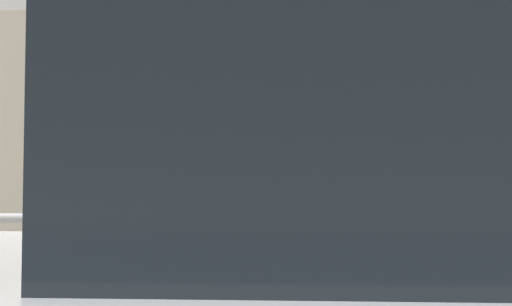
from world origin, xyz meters
TOP-DOWN VIEW (x-y plane):
  - parking_meter at (-0.06, 0.31)m, footprint 0.17×0.18m
  - pedestrian_at_meter at (-0.60, 0.47)m, footprint 0.68×0.39m
  - background_railing at (-0.00, 3.08)m, footprint 24.06×0.06m
  - backdrop_wall at (0.00, 6.10)m, footprint 32.00×0.50m

SIDE VIEW (x-z plane):
  - background_railing at x=0.00m, z-range 0.37..1.39m
  - pedestrian_at_meter at x=-0.60m, z-range 0.27..1.94m
  - parking_meter at x=-0.06m, z-range 0.46..1.86m
  - backdrop_wall at x=0.00m, z-range 0.00..3.14m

